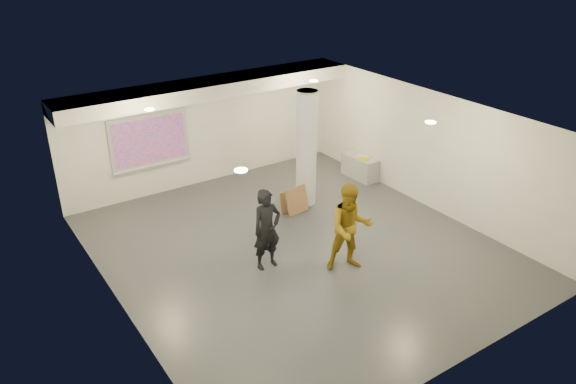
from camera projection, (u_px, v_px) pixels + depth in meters
floor at (298, 248)px, 12.63m from camera, size 8.00×9.00×0.01m
ceiling at (299, 121)px, 11.34m from camera, size 8.00×9.00×0.01m
wall_back at (205, 130)px, 15.35m from camera, size 8.00×0.01×3.00m
wall_front at (466, 291)px, 8.61m from camera, size 8.00×0.01×3.00m
wall_left at (114, 241)px, 9.97m from camera, size 0.01×9.00×3.00m
wall_right at (430, 150)px, 14.00m from camera, size 0.01×9.00×3.00m
soffit_band at (211, 87)px, 14.37m from camera, size 8.00×1.10×0.36m
downlight_nw at (149, 110)px, 12.11m from camera, size 0.22×0.22×0.02m
downlight_ne at (314, 81)px, 14.33m from camera, size 0.22×0.22×0.02m
downlight_sw at (241, 170)px, 9.11m from camera, size 0.22×0.22×0.02m
downlight_se at (431, 122)px, 11.33m from camera, size 0.22×0.22×0.02m
column at (306, 149)px, 14.09m from camera, size 0.52×0.52×3.00m
projection_screen at (149, 141)px, 14.50m from camera, size 2.10×0.13×1.42m
credenza at (360, 167)px, 16.04m from camera, size 0.51×1.13×0.65m
papers_stack at (363, 156)px, 15.88m from camera, size 0.36×0.41×0.02m
postit_pad at (364, 159)px, 15.72m from camera, size 0.21×0.28×0.03m
cardboard_back at (297, 200)px, 14.08m from camera, size 0.64×0.29×0.67m
cardboard_front at (290, 202)px, 14.14m from camera, size 0.52×0.30×0.53m
woman at (267, 229)px, 11.60m from camera, size 0.66×0.44×1.78m
man at (350, 228)px, 11.53m from camera, size 1.15×1.05×1.92m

